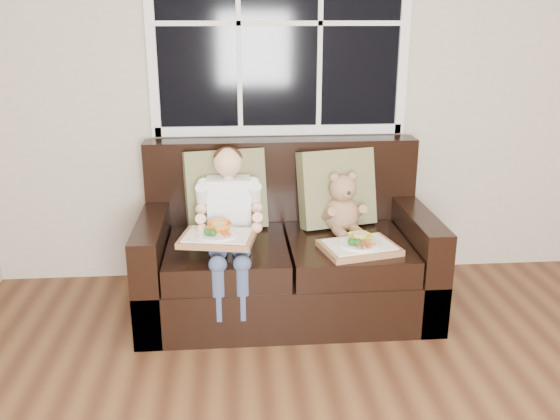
{
  "coord_description": "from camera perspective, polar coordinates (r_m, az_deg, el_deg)",
  "views": [
    {
      "loc": [
        -0.68,
        -1.29,
        1.68
      ],
      "look_at": [
        -0.42,
        1.85,
        0.66
      ],
      "focal_mm": 38.0,
      "sensor_mm": 36.0,
      "label": 1
    }
  ],
  "objects": [
    {
      "name": "teddy_bear",
      "position": [
        3.57,
        6.0,
        0.28
      ],
      "size": [
        0.25,
        0.3,
        0.38
      ],
      "rotation": [
        0.0,
        0.0,
        0.19
      ],
      "color": "#997151",
      "rests_on": "loveseat"
    },
    {
      "name": "tray_right",
      "position": [
        3.32,
        7.63,
        -3.43
      ],
      "size": [
        0.46,
        0.39,
        0.09
      ],
      "rotation": [
        0.0,
        0.0,
        0.23
      ],
      "color": "#8B5F3F",
      "rests_on": "loveseat"
    },
    {
      "name": "room_walls",
      "position": [
        1.46,
        23.65,
        13.06
      ],
      "size": [
        4.52,
        5.02,
        2.71
      ],
      "color": "#B8A898",
      "rests_on": "ground"
    },
    {
      "name": "loveseat",
      "position": [
        3.6,
        0.54,
        -4.42
      ],
      "size": [
        1.7,
        0.92,
        0.96
      ],
      "color": "black",
      "rests_on": "ground"
    },
    {
      "name": "tray_left",
      "position": [
        3.18,
        -6.0,
        -2.46
      ],
      "size": [
        0.44,
        0.36,
        0.09
      ],
      "rotation": [
        0.0,
        0.0,
        -0.19
      ],
      "color": "#8B5F3F",
      "rests_on": "child"
    },
    {
      "name": "pillow_right",
      "position": [
        3.66,
        5.48,
        2.12
      ],
      "size": [
        0.51,
        0.32,
        0.48
      ],
      "rotation": [
        -0.21,
        0.0,
        0.25
      ],
      "color": "olive",
      "rests_on": "loveseat"
    },
    {
      "name": "window_back",
      "position": [
        3.79,
        -0.05,
        17.54
      ],
      "size": [
        1.62,
        0.04,
        1.37
      ],
      "color": "black",
      "rests_on": "room_walls"
    },
    {
      "name": "child",
      "position": [
        3.36,
        -4.92,
        -0.2
      ],
      "size": [
        0.37,
        0.59,
        0.83
      ],
      "color": "white",
      "rests_on": "loveseat"
    },
    {
      "name": "pillow_left",
      "position": [
        3.6,
        -5.26,
        1.96
      ],
      "size": [
        0.51,
        0.3,
        0.5
      ],
      "rotation": [
        -0.21,
        0.0,
        0.19
      ],
      "color": "olive",
      "rests_on": "loveseat"
    }
  ]
}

